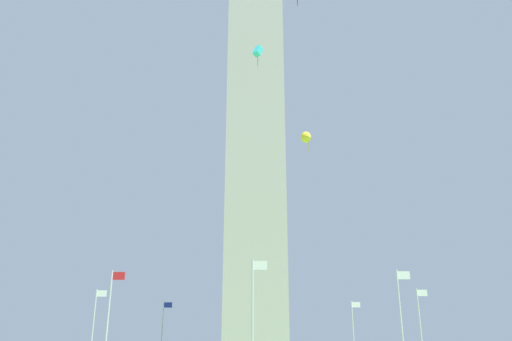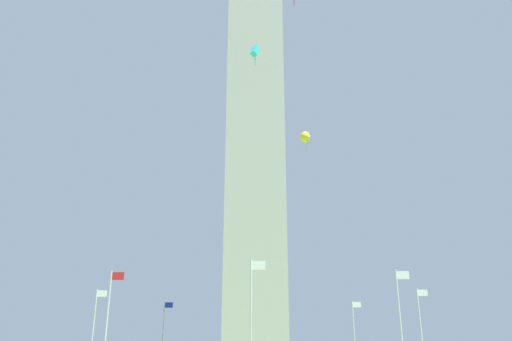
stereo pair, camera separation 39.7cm
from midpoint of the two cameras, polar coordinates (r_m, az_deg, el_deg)
The scene contains 11 objects.
obelisk_monument at distance 60.62m, azimuth -0.19°, elevation 6.54°, with size 6.40×6.40×58.14m.
flagpole_n at distance 56.36m, azimuth 17.47°, elevation -16.28°, with size 1.12×0.14×8.79m.
flagpole_ne at distance 66.63m, azimuth 10.52°, elevation -17.31°, with size 1.12×0.14×8.79m.
flagpole_e at distance 70.57m, azimuth 0.08°, elevation -17.78°, with size 1.12×0.14×8.79m.
flagpole_se at distance 66.95m, azimuth -10.42°, elevation -17.33°, with size 1.12×0.14×8.79m.
flagpole_s at distance 56.90m, azimuth -17.61°, elevation -16.29°, with size 1.12×0.14×8.79m.
flagpole_sw at distance 44.44m, azimuth -16.14°, elevation -15.58°, with size 1.12×0.14×8.79m.
flagpole_w at distance 37.86m, azimuth -0.60°, elevation -15.66°, with size 1.12×0.14×8.79m.
flagpole_nw at distance 43.95m, azimuth 15.44°, elevation -15.60°, with size 1.12×0.14×8.79m.
kite_yellow_delta at distance 47.21m, azimuth 5.49°, elevation 3.65°, with size 1.40×1.53×2.09m.
kite_cyan_box at distance 35.47m, azimuth -0.13°, elevation 12.96°, with size 0.73×0.78×1.53m.
Camera 1 is at (0.79, -54.12, 1.77)m, focal length 36.47 mm.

